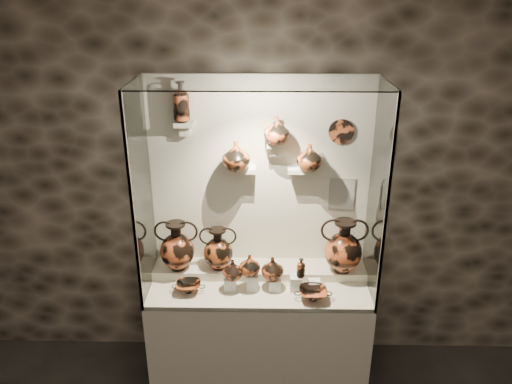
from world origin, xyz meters
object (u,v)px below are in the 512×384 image
at_px(amphora_mid, 218,249).
at_px(lekythos_small, 301,267).
at_px(amphora_left, 177,246).
at_px(kylix_right, 313,293).
at_px(ovoid_vase_b, 277,130).
at_px(jug_a, 233,270).
at_px(ovoid_vase_c, 309,157).
at_px(ovoid_vase_a, 236,156).
at_px(jug_c, 272,268).
at_px(jug_b, 250,265).
at_px(kylix_left, 188,286).
at_px(amphora_right, 344,246).
at_px(lekythos_tall, 181,100).

height_order(amphora_mid, lekythos_small, amphora_mid).
distance_m(amphora_left, kylix_right, 1.11).
distance_m(kylix_right, ovoid_vase_b, 1.22).
xyz_separation_m(jug_a, ovoid_vase_c, (0.56, 0.26, 0.81)).
height_order(amphora_left, ovoid_vase_a, ovoid_vase_a).
bearing_deg(amphora_mid, ovoid_vase_b, 27.19).
xyz_separation_m(ovoid_vase_b, ovoid_vase_c, (0.24, 0.00, -0.20)).
relative_size(jug_a, jug_c, 0.91).
height_order(jug_c, lekythos_small, lekythos_small).
distance_m(jug_b, kylix_left, 0.49).
bearing_deg(kylix_left, lekythos_small, -2.66).
xyz_separation_m(amphora_right, ovoid_vase_a, (-0.82, 0.07, 0.71)).
relative_size(ovoid_vase_a, ovoid_vase_b, 1.10).
distance_m(amphora_mid, jug_b, 0.32).
bearing_deg(lekythos_small, amphora_mid, 176.48).
bearing_deg(amphora_right, ovoid_vase_b, -175.52).
relative_size(lekythos_tall, ovoid_vase_a, 1.49).
xyz_separation_m(amphora_mid, ovoid_vase_a, (0.15, 0.05, 0.75)).
bearing_deg(lekythos_small, amphora_right, 41.12).
bearing_deg(amphora_mid, jug_a, -38.42).
relative_size(jug_b, lekythos_tall, 0.51).
height_order(amphora_mid, ovoid_vase_c, ovoid_vase_c).
distance_m(jug_b, ovoid_vase_b, 1.02).
height_order(jug_b, kylix_left, jug_b).
xyz_separation_m(jug_a, ovoid_vase_b, (0.32, 0.26, 1.01)).
height_order(amphora_right, lekythos_tall, lekythos_tall).
bearing_deg(lekythos_tall, kylix_left, -68.79).
xyz_separation_m(amphora_left, ovoid_vase_a, (0.47, 0.06, 0.72)).
distance_m(amphora_left, ovoid_vase_c, 1.24).
height_order(amphora_mid, lekythos_tall, lekythos_tall).
height_order(amphora_right, ovoid_vase_c, ovoid_vase_c).
bearing_deg(amphora_left, jug_b, -12.17).
xyz_separation_m(amphora_left, ovoid_vase_c, (1.01, 0.07, 0.71)).
height_order(amphora_left, amphora_mid, amphora_left).
relative_size(jug_a, kylix_right, 0.60).
bearing_deg(amphora_left, kylix_left, -58.74).
distance_m(amphora_right, jug_b, 0.74).
relative_size(amphora_left, ovoid_vase_a, 1.85).
bearing_deg(ovoid_vase_c, amphora_left, 168.66).
bearing_deg(jug_b, jug_c, -7.25).
xyz_separation_m(amphora_mid, kylix_right, (0.72, -0.32, -0.19)).
bearing_deg(ovoid_vase_a, kylix_right, -13.61).
bearing_deg(jug_a, ovoid_vase_b, 58.78).
relative_size(amphora_right, lekythos_small, 2.50).
bearing_deg(amphora_right, kylix_left, -156.86).
height_order(jug_b, kylix_right, jug_b).
bearing_deg(kylix_left, ovoid_vase_a, 32.82).
xyz_separation_m(jug_a, jug_c, (0.30, 0.03, -0.00)).
distance_m(lekythos_small, lekythos_tall, 1.51).
bearing_deg(ovoid_vase_b, amphora_right, -30.23).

